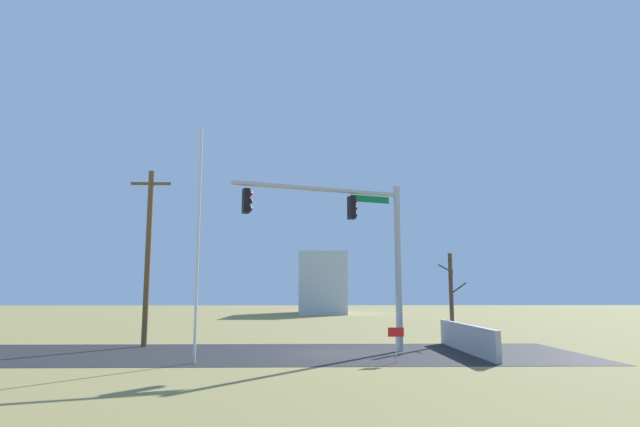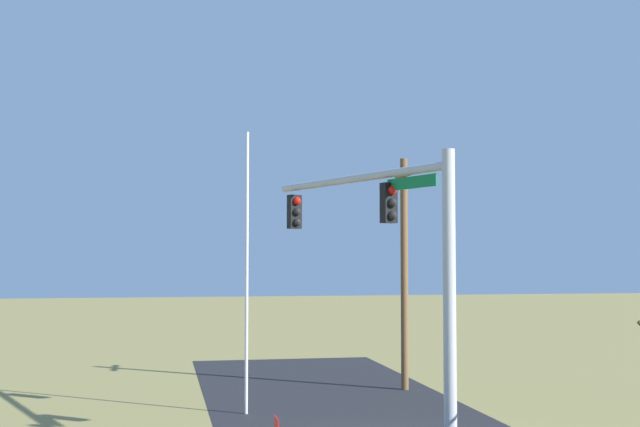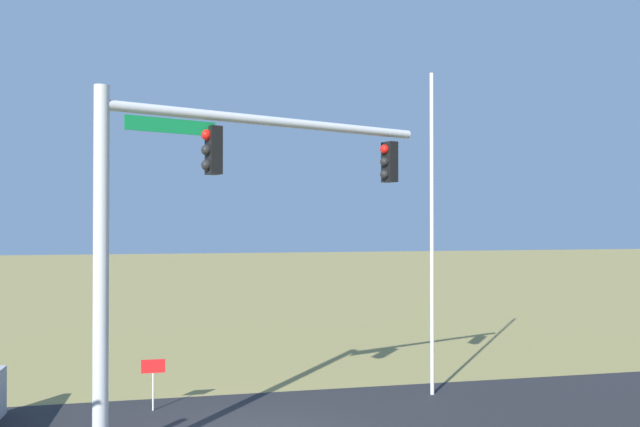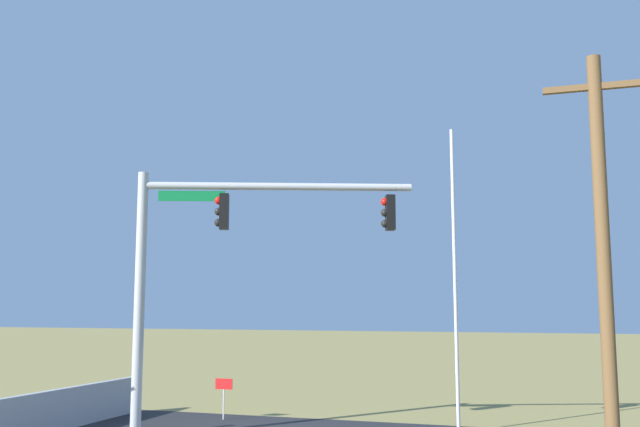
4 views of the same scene
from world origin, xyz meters
The scene contains 10 objects.
ground_plane centered at (0.00, 0.00, 0.00)m, with size 160.00×160.00×0.00m, color olive.
road_surface centered at (-4.00, 0.00, 0.01)m, with size 28.00×8.00×0.01m, color #232326.
sidewalk_corner centered at (3.86, 0.64, 0.00)m, with size 6.00×6.00×0.01m, color #B7B5AD.
retaining_fence centered at (5.56, 0.38, 0.57)m, with size 0.20×7.73×1.14m, color #A8A8AD.
signal_mast centered at (1.06, -0.04, 4.89)m, with size 6.97×2.82×6.98m.
flagpole centered at (-4.94, -2.93, 4.21)m, with size 0.10×0.10×8.41m, color silver.
utility_pole centered at (-8.43, 3.01, 4.24)m, with size 1.90×0.26×8.15m.
bare_tree centered at (5.92, 3.79, 2.22)m, with size 1.27×1.02×4.32m.
open_sign centered at (2.11, -2.99, 0.91)m, with size 0.56×0.04×1.22m.
distant_building centered at (0.82, 41.32, 3.44)m, with size 10.38×5.27×6.88m, color silver.
Camera 1 is at (-1.03, -22.40, 2.46)m, focal length 30.45 mm.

